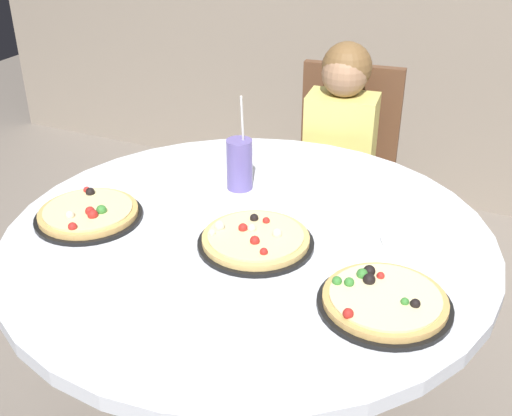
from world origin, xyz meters
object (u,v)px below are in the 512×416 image
Objects in this scene: chair_wooden at (343,171)px; pizza_cheese at (89,214)px; pizza_pepperoni at (384,300)px; diner_child at (333,201)px; dining_table at (249,258)px; plate_small at (415,242)px; soda_cup at (240,164)px; pizza_veggie at (255,240)px.

chair_wooden is 1.17m from pizza_cheese.
diner_child is at bearing 114.16° from pizza_pepperoni.
plate_small is (0.43, 0.13, 0.09)m from dining_table.
chair_wooden is at bearing 90.67° from dining_table.
plate_small is at bearing -61.20° from chair_wooden.
soda_cup is (0.31, 0.36, 0.06)m from pizza_cheese.
soda_cup reaches higher than chair_wooden.
plate_small is at bearing -10.16° from soda_cup.
pizza_cheese is 1.69× the size of plate_small.
diner_child is 0.85m from pizza_veggie.
pizza_cheese is at bearing -130.52° from soda_cup.
dining_table is 0.46m from plate_small.
diner_child is 3.48× the size of pizza_veggie.
pizza_cheese is at bearing -117.39° from diner_child.
pizza_cheese is at bearing -164.36° from dining_table.
pizza_pepperoni is 0.30m from plate_small.
soda_cup is (-0.15, -0.52, 0.35)m from diner_child.
dining_table is 4.33× the size of pizza_veggie.
chair_wooden is 0.19m from diner_child.
dining_table is 0.12m from pizza_veggie.
diner_child is at bearing -83.77° from chair_wooden.
soda_cup is at bearing 144.22° from pizza_pepperoni.
pizza_veggie is at bearing -87.35° from diner_child.
diner_child is 3.49× the size of pizza_pepperoni.
dining_table is 0.77m from diner_child.
chair_wooden is 3.10× the size of soda_cup.
soda_cup is at bearing 169.84° from plate_small.
chair_wooden is 0.94m from plate_small.
dining_table is 1.24× the size of diner_child.
chair_wooden reaches higher than pizza_pepperoni.
soda_cup is (-0.13, -0.70, 0.30)m from chair_wooden.
chair_wooden is at bearing 67.68° from pizza_cheese.
diner_child reaches higher than pizza_cheese.
diner_child reaches higher than chair_wooden.
pizza_veggie and pizza_cheese have the same top height.
pizza_pepperoni is at bearing -3.20° from pizza_cheese.
dining_table is 4.42× the size of pizza_cheese.
pizza_cheese is at bearing -163.73° from plate_small.
pizza_veggie is 0.50m from pizza_cheese.
pizza_pepperoni is (0.41, -0.92, 0.28)m from diner_child.
chair_wooden is 1.21m from pizza_pepperoni.
pizza_veggie is at bearing -154.23° from plate_small.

